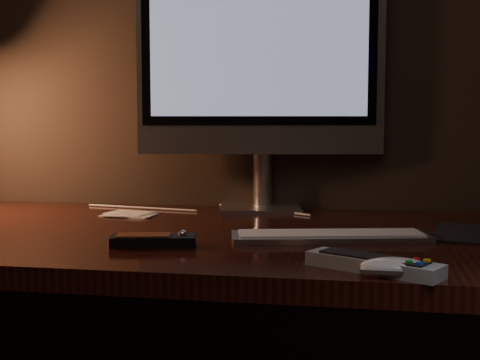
% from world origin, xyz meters
% --- Properties ---
extents(desk, '(1.60, 0.75, 0.75)m').
position_xyz_m(desk, '(0.00, 1.93, 0.62)').
color(desk, black).
rests_on(desk, ground).
extents(monitor, '(0.61, 0.21, 0.64)m').
position_xyz_m(monitor, '(0.05, 2.18, 1.13)').
color(monitor, silver).
rests_on(monitor, desk).
extents(keyboard, '(0.39, 0.19, 0.01)m').
position_xyz_m(keyboard, '(0.25, 1.80, 0.76)').
color(keyboard, silver).
rests_on(keyboard, desk).
extents(mouse, '(0.10, 0.05, 0.02)m').
position_xyz_m(mouse, '(0.36, 1.52, 0.76)').
color(mouse, white).
rests_on(mouse, desk).
extents(media_remote, '(0.16, 0.09, 0.03)m').
position_xyz_m(media_remote, '(-0.07, 1.68, 0.76)').
color(media_remote, black).
rests_on(media_remote, desk).
extents(tv_remote, '(0.21, 0.15, 0.03)m').
position_xyz_m(tv_remote, '(0.32, 1.55, 0.76)').
color(tv_remote, '#9B9EA1').
rests_on(tv_remote, desk).
extents(papers, '(0.14, 0.10, 0.01)m').
position_xyz_m(papers, '(-0.24, 2.03, 0.75)').
color(papers, white).
rests_on(papers, desk).
extents(cable, '(0.56, 0.23, 0.01)m').
position_xyz_m(cable, '(-0.09, 2.15, 0.75)').
color(cable, white).
rests_on(cable, desk).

